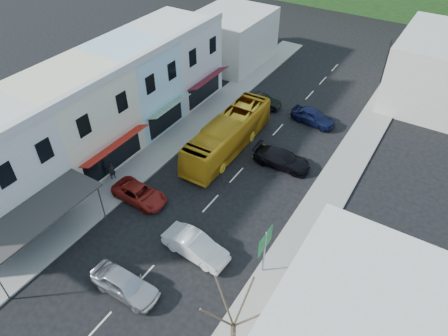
# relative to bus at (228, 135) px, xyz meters

# --- Properties ---
(ground) EXTENTS (120.00, 120.00, 0.00)m
(ground) POSITION_rel_bus_xyz_m (2.52, -10.73, -1.55)
(ground) COLOR black
(ground) RESTS_ON ground
(sidewalk_left) EXTENTS (3.00, 52.00, 0.15)m
(sidewalk_left) POSITION_rel_bus_xyz_m (-4.98, -0.73, -1.48)
(sidewalk_left) COLOR gray
(sidewalk_left) RESTS_ON ground
(sidewalk_right) EXTENTS (3.00, 52.00, 0.15)m
(sidewalk_right) POSITION_rel_bus_xyz_m (10.02, -0.73, -1.48)
(sidewalk_right) COLOR gray
(sidewalk_right) RESTS_ON ground
(shopfront_row) EXTENTS (8.25, 30.00, 8.00)m
(shopfront_row) POSITION_rel_bus_xyz_m (-9.97, -5.73, 2.45)
(shopfront_row) COLOR beige
(shopfront_row) RESTS_ON ground
(distant_block_left) EXTENTS (8.00, 10.00, 6.00)m
(distant_block_left) POSITION_rel_bus_xyz_m (-9.48, 16.27, 1.45)
(distant_block_left) COLOR #B7B2A8
(distant_block_left) RESTS_ON ground
(distant_block_right) EXTENTS (8.00, 12.00, 7.00)m
(distant_block_right) POSITION_rel_bus_xyz_m (13.52, 19.27, 1.95)
(distant_block_right) COLOR #B7B2A8
(distant_block_right) RESTS_ON ground
(bus) EXTENTS (2.66, 11.63, 3.10)m
(bus) POSITION_rel_bus_xyz_m (0.00, 0.00, 0.00)
(bus) COLOR gold
(bus) RESTS_ON ground
(car_silver) EXTENTS (4.43, 1.86, 1.40)m
(car_silver) POSITION_rel_bus_xyz_m (2.34, -16.07, -0.85)
(car_silver) COLOR silver
(car_silver) RESTS_ON ground
(car_white) EXTENTS (4.49, 2.04, 1.40)m
(car_white) POSITION_rel_bus_xyz_m (4.35, -11.33, -0.85)
(car_white) COLOR silver
(car_white) RESTS_ON ground
(car_red) EXTENTS (4.65, 2.03, 1.40)m
(car_red) POSITION_rel_bus_xyz_m (-2.41, -9.31, -0.85)
(car_red) COLOR maroon
(car_red) RESTS_ON ground
(car_black_near) EXTENTS (4.59, 2.08, 1.40)m
(car_black_near) POSITION_rel_bus_xyz_m (5.19, 0.45, -0.85)
(car_black_near) COLOR black
(car_black_near) RESTS_ON ground
(car_navy_mid) EXTENTS (4.58, 2.30, 1.40)m
(car_navy_mid) POSITION_rel_bus_xyz_m (4.92, 8.16, -0.85)
(car_navy_mid) COLOR black
(car_navy_mid) RESTS_ON ground
(car_black_far) EXTENTS (4.51, 2.08, 1.40)m
(car_black_far) POSITION_rel_bus_xyz_m (-0.84, 8.30, -0.85)
(car_black_far) COLOR black
(car_black_far) RESTS_ON ground
(pedestrian_left) EXTENTS (0.58, 0.70, 1.70)m
(pedestrian_left) POSITION_rel_bus_xyz_m (-5.93, -8.61, -0.55)
(pedestrian_left) COLOR black
(pedestrian_left) RESTS_ON sidewalk_left
(direction_sign) EXTENTS (0.19, 1.74, 3.87)m
(direction_sign) POSITION_rel_bus_xyz_m (8.92, -10.21, 0.39)
(direction_sign) COLOR #085523
(direction_sign) RESTS_ON ground
(street_tree) EXTENTS (2.59, 2.59, 7.42)m
(street_tree) POSITION_rel_bus_xyz_m (10.25, -16.26, 2.16)
(street_tree) COLOR #382D21
(street_tree) RESTS_ON ground
(traffic_signal) EXTENTS (1.09, 1.31, 5.09)m
(traffic_signal) POSITION_rel_bus_xyz_m (8.32, 20.62, 0.99)
(traffic_signal) COLOR black
(traffic_signal) RESTS_ON ground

